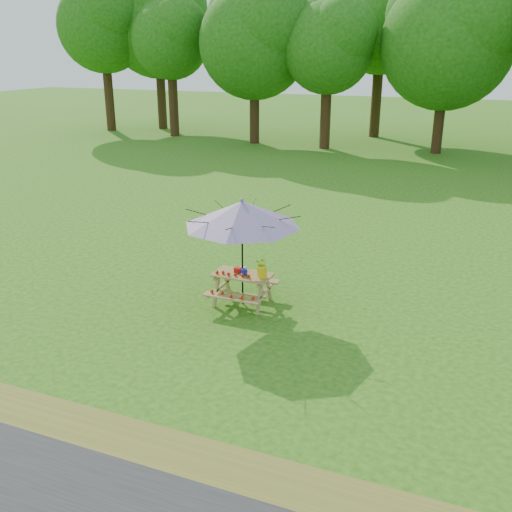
% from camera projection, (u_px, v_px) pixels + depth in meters
% --- Properties ---
extents(ground, '(120.00, 120.00, 0.00)m').
position_uv_depth(ground, '(479.00, 406.00, 8.49)').
color(ground, '#246112').
rests_on(ground, ground).
extents(picnic_table, '(1.20, 1.32, 0.67)m').
position_uv_depth(picnic_table, '(243.00, 289.00, 11.82)').
color(picnic_table, olive).
rests_on(picnic_table, ground).
extents(patio_umbrella, '(2.70, 2.70, 2.27)m').
position_uv_depth(patio_umbrella, '(242.00, 214.00, 11.27)').
color(patio_umbrella, black).
rests_on(patio_umbrella, ground).
extents(produce_bins, '(0.31, 0.36, 0.13)m').
position_uv_depth(produce_bins, '(242.00, 270.00, 11.74)').
color(produce_bins, red).
rests_on(produce_bins, picnic_table).
extents(tomatoes_row, '(0.77, 0.13, 0.07)m').
position_uv_depth(tomatoes_row, '(232.00, 274.00, 11.59)').
color(tomatoes_row, red).
rests_on(tomatoes_row, picnic_table).
extents(flower_bucket, '(0.28, 0.24, 0.43)m').
position_uv_depth(flower_bucket, '(262.00, 267.00, 11.46)').
color(flower_bucket, yellow).
rests_on(flower_bucket, picnic_table).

